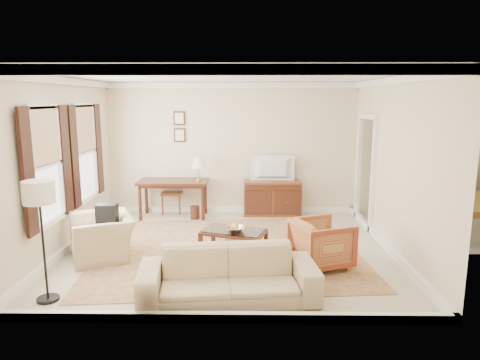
{
  "coord_description": "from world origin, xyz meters",
  "views": [
    {
      "loc": [
        0.29,
        -6.99,
        2.53
      ],
      "look_at": [
        0.2,
        0.3,
        1.15
      ],
      "focal_mm": 32.0,
      "sensor_mm": 36.0,
      "label": 1
    }
  ],
  "objects_px": {
    "tv": "(273,160)",
    "striped_armchair": "(321,241)",
    "writing_desk": "(173,185)",
    "coffee_table": "(234,236)",
    "sideboard": "(272,198)",
    "club_armchair": "(102,230)",
    "sofa": "(228,267)"
  },
  "relations": [
    {
      "from": "tv",
      "to": "striped_armchair",
      "type": "relative_size",
      "value": 1.13
    },
    {
      "from": "writing_desk",
      "to": "striped_armchair",
      "type": "distance_m",
      "value": 3.91
    },
    {
      "from": "coffee_table",
      "to": "writing_desk",
      "type": "bearing_deg",
      "value": 120.69
    },
    {
      "from": "writing_desk",
      "to": "sideboard",
      "type": "distance_m",
      "value": 2.19
    },
    {
      "from": "club_armchair",
      "to": "sideboard",
      "type": "bearing_deg",
      "value": 107.4
    },
    {
      "from": "sideboard",
      "to": "sofa",
      "type": "distance_m",
      "value": 4.19
    },
    {
      "from": "sideboard",
      "to": "coffee_table",
      "type": "relative_size",
      "value": 1.09
    },
    {
      "from": "sideboard",
      "to": "striped_armchair",
      "type": "relative_size",
      "value": 1.54
    },
    {
      "from": "striped_armchair",
      "to": "coffee_table",
      "type": "bearing_deg",
      "value": 49.62
    },
    {
      "from": "coffee_table",
      "to": "club_armchair",
      "type": "bearing_deg",
      "value": -176.47
    },
    {
      "from": "sideboard",
      "to": "sofa",
      "type": "xyz_separation_m",
      "value": [
        -0.81,
        -4.11,
        0.05
      ]
    },
    {
      "from": "club_armchair",
      "to": "striped_armchair",
      "type": "bearing_deg",
      "value": 59.28
    },
    {
      "from": "sideboard",
      "to": "club_armchair",
      "type": "distance_m",
      "value": 3.93
    },
    {
      "from": "striped_armchair",
      "to": "sofa",
      "type": "relative_size",
      "value": 0.36
    },
    {
      "from": "striped_armchair",
      "to": "club_armchair",
      "type": "bearing_deg",
      "value": 63.74
    },
    {
      "from": "writing_desk",
      "to": "coffee_table",
      "type": "relative_size",
      "value": 1.29
    },
    {
      "from": "sideboard",
      "to": "club_armchair",
      "type": "height_order",
      "value": "club_armchair"
    },
    {
      "from": "club_armchair",
      "to": "coffee_table",
      "type": "bearing_deg",
      "value": 68.73
    },
    {
      "from": "club_armchair",
      "to": "writing_desk",
      "type": "bearing_deg",
      "value": 137.97
    },
    {
      "from": "writing_desk",
      "to": "club_armchair",
      "type": "relative_size",
      "value": 1.4
    },
    {
      "from": "sideboard",
      "to": "sofa",
      "type": "bearing_deg",
      "value": -101.11
    },
    {
      "from": "writing_desk",
      "to": "striped_armchair",
      "type": "height_order",
      "value": "striped_armchair"
    },
    {
      "from": "coffee_table",
      "to": "sofa",
      "type": "height_order",
      "value": "sofa"
    },
    {
      "from": "club_armchair",
      "to": "sofa",
      "type": "height_order",
      "value": "club_armchair"
    },
    {
      "from": "writing_desk",
      "to": "striped_armchair",
      "type": "xyz_separation_m",
      "value": [
        2.71,
        -2.8,
        -0.3
      ]
    },
    {
      "from": "sofa",
      "to": "striped_armchair",
      "type": "bearing_deg",
      "value": 32.86
    },
    {
      "from": "sideboard",
      "to": "club_armchair",
      "type": "xyz_separation_m",
      "value": [
        -2.91,
        -2.64,
        0.08
      ]
    },
    {
      "from": "writing_desk",
      "to": "tv",
      "type": "distance_m",
      "value": 2.22
    },
    {
      "from": "club_armchair",
      "to": "sofa",
      "type": "distance_m",
      "value": 2.57
    },
    {
      "from": "tv",
      "to": "coffee_table",
      "type": "bearing_deg",
      "value": 72.49
    },
    {
      "from": "tv",
      "to": "coffee_table",
      "type": "distance_m",
      "value": 2.76
    },
    {
      "from": "sideboard",
      "to": "club_armchair",
      "type": "bearing_deg",
      "value": -137.8
    }
  ]
}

